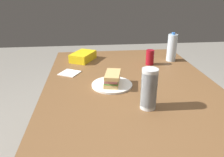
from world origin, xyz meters
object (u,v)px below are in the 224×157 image
Objects in this scene: paper_plate at (112,85)px; plastic_cup_stack at (149,89)px; sandwich at (112,78)px; soda_can_red at (150,57)px; dining_table at (134,102)px; chip_bag at (83,56)px; water_bottle_tall at (172,48)px.

plastic_cup_stack reaches higher than paper_plate.
soda_can_red reaches higher than sandwich.
sandwich is (-0.11, -0.13, 0.12)m from dining_table.
chip_bag is (-0.66, -0.32, 0.10)m from dining_table.
soda_can_red is (-0.38, 0.35, 0.06)m from paper_plate.
plastic_cup_stack is (0.30, 0.16, 0.10)m from paper_plate.
paper_plate is at bearing -42.77° from soda_can_red.
plastic_cup_stack is (0.18, 0.03, 0.18)m from dining_table.
water_bottle_tall is at bearing 111.23° from chip_bag.
paper_plate is 1.15× the size of chip_bag.
chip_bag is at bearing -107.08° from soda_can_red.
plastic_cup_stack is (0.68, -0.19, 0.05)m from soda_can_red.
paper_plate is at bearing 47.25° from chip_bag.
paper_plate is (-0.11, -0.13, 0.08)m from dining_table.
water_bottle_tall is at bearing 152.20° from plastic_cup_stack.
soda_can_red is 0.50× the size of water_bottle_tall.
water_bottle_tall is 0.86m from plastic_cup_stack.
sandwich reaches higher than paper_plate.
water_bottle_tall reaches higher than sandwich.
water_bottle_tall reaches higher than soda_can_red.
sandwich is at bearing -130.95° from dining_table.
soda_can_red is 0.23m from water_bottle_tall.
paper_plate is at bearing -50.57° from water_bottle_tall.
soda_can_red is 0.71m from plastic_cup_stack.
sandwich is at bearing -151.65° from plastic_cup_stack.
dining_table is 0.56m from soda_can_red.
plastic_cup_stack reaches higher than soda_can_red.
paper_plate is 0.05m from sandwich.
sandwich reaches higher than chip_bag.
paper_plate is 1.19× the size of plastic_cup_stack.
chip_bag is 0.92m from plastic_cup_stack.
water_bottle_tall reaches higher than dining_table.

